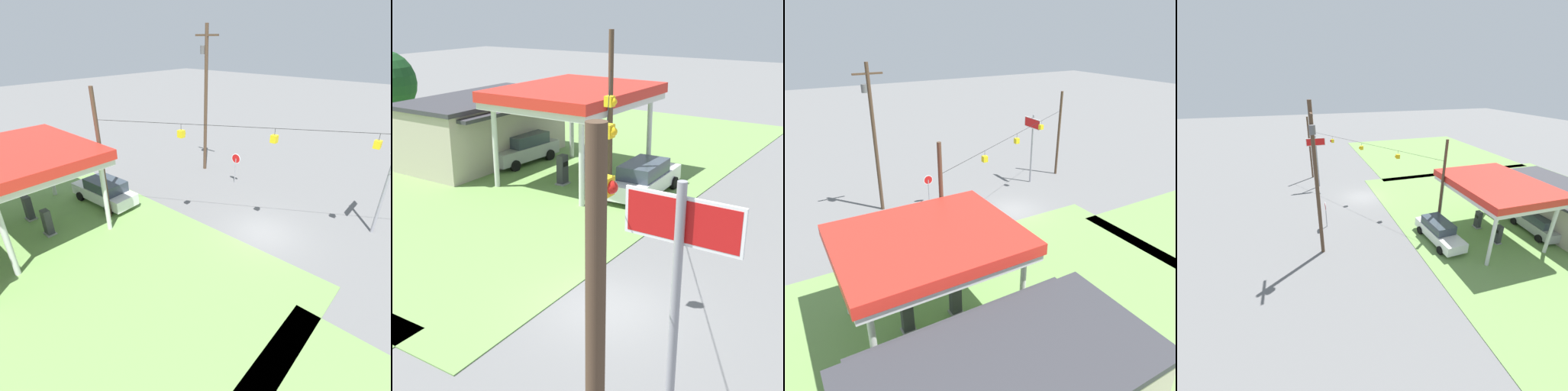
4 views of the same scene
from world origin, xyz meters
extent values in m
plane|color=slate|center=(0.00, 0.00, 0.00)|extent=(160.00, 160.00, 0.00)
cube|color=#6B934C|center=(12.89, 15.62, 0.02)|extent=(36.00, 28.00, 0.04)
cube|color=silver|center=(10.89, 8.56, 4.41)|extent=(8.24, 6.64, 0.35)
cube|color=red|center=(10.89, 8.56, 4.86)|extent=(8.44, 6.84, 0.55)
cylinder|color=silver|center=(7.38, 5.83, 2.12)|extent=(0.28, 0.28, 4.24)
cylinder|color=silver|center=(14.41, 5.83, 2.12)|extent=(0.28, 0.28, 4.24)
cylinder|color=silver|center=(7.38, 11.28, 2.12)|extent=(0.28, 0.28, 4.24)
cylinder|color=silver|center=(14.41, 11.28, 2.12)|extent=(0.28, 0.28, 4.24)
cube|color=#B2A893|center=(11.12, 15.62, 1.87)|extent=(10.28, 5.04, 3.74)
cube|color=#333338|center=(11.12, 15.62, 3.86)|extent=(10.58, 5.34, 0.24)
cube|color=#333338|center=(11.12, 12.75, 3.49)|extent=(9.25, 0.70, 0.20)
cube|color=gray|center=(9.59, 8.56, 0.06)|extent=(0.71, 0.56, 0.12)
cube|color=#333338|center=(9.59, 8.56, 0.89)|extent=(0.55, 0.40, 1.54)
cube|color=black|center=(9.59, 8.34, 1.20)|extent=(0.39, 0.03, 0.24)
cube|color=gray|center=(12.20, 8.56, 0.06)|extent=(0.71, 0.56, 0.12)
cube|color=#333338|center=(12.20, 8.56, 0.89)|extent=(0.55, 0.40, 1.54)
cube|color=black|center=(12.20, 8.34, 1.20)|extent=(0.39, 0.03, 0.24)
cube|color=white|center=(10.56, 4.01, 0.73)|extent=(5.26, 2.15, 0.78)
cube|color=#333D47|center=(10.25, 3.99, 1.48)|extent=(2.94, 1.86, 0.71)
cylinder|color=black|center=(12.10, 5.05, 0.34)|extent=(0.69, 0.26, 0.68)
cylinder|color=black|center=(12.21, 3.16, 0.34)|extent=(0.69, 0.26, 0.68)
cylinder|color=black|center=(8.90, 4.86, 0.34)|extent=(0.69, 0.26, 0.68)
cylinder|color=black|center=(9.02, 2.97, 0.34)|extent=(0.69, 0.26, 0.68)
cube|color=#9E9EA3|center=(11.66, 13.10, 0.74)|extent=(5.06, 2.23, 0.80)
cube|color=#333D47|center=(11.95, 13.08, 1.48)|extent=(2.84, 1.91, 0.69)
cylinder|color=black|center=(10.06, 12.28, 0.34)|extent=(0.70, 0.27, 0.68)
cylinder|color=black|center=(10.21, 14.16, 0.34)|extent=(0.70, 0.27, 0.68)
cylinder|color=black|center=(13.11, 12.04, 0.34)|extent=(0.70, 0.27, 0.68)
cylinder|color=black|center=(13.26, 13.93, 0.34)|extent=(0.70, 0.27, 0.68)
cylinder|color=gray|center=(-4.96, -4.47, 3.26)|extent=(0.18, 0.18, 6.51)
cube|color=white|center=(-4.86, -4.47, 5.75)|extent=(0.06, 2.27, 0.92)
cube|color=red|center=(-4.86, -4.47, 5.75)|extent=(0.07, 2.15, 0.80)
cylinder|color=#4C3828|center=(8.58, 5.00, 4.12)|extent=(0.24, 0.24, 8.25)
cylinder|color=black|center=(0.00, 0.00, 6.43)|extent=(17.17, 10.02, 0.02)
cylinder|color=black|center=(-4.29, -2.50, 6.26)|extent=(0.02, 0.02, 0.35)
cube|color=yellow|center=(-4.29, -2.50, 5.88)|extent=(0.32, 0.32, 0.40)
sphere|color=red|center=(-4.29, -2.67, 5.88)|extent=(0.28, 0.28, 0.28)
cylinder|color=black|center=(0.00, 0.00, 6.26)|extent=(0.02, 0.02, 0.35)
cube|color=yellow|center=(0.00, 0.00, 5.88)|extent=(0.32, 0.32, 0.40)
sphere|color=yellow|center=(0.00, -0.17, 5.88)|extent=(0.28, 0.28, 0.28)
cylinder|color=black|center=(4.29, 2.50, 6.26)|extent=(0.02, 0.02, 0.35)
cube|color=yellow|center=(4.29, 2.50, 5.88)|extent=(0.32, 0.32, 0.40)
sphere|color=yellow|center=(4.29, 2.33, 5.88)|extent=(0.28, 0.28, 0.28)
camera|label=1|loc=(-7.02, 14.28, 10.54)|focal=28.00mm
camera|label=2|loc=(-13.21, -7.91, 9.40)|focal=50.00mm
camera|label=3|loc=(16.36, 22.91, 13.79)|focal=35.00mm
camera|label=4|loc=(26.99, -6.77, 12.76)|focal=24.00mm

